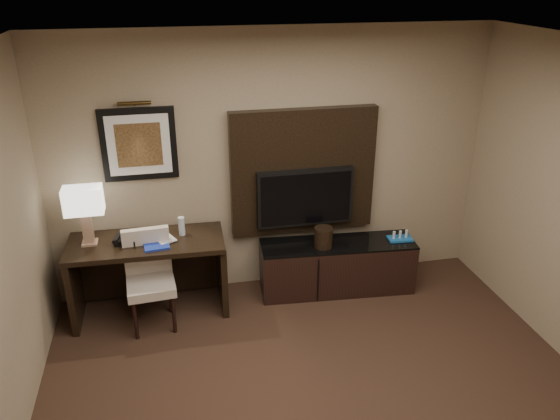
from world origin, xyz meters
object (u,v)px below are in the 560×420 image
object	(u,v)px
desk_phone	(127,238)
water_bottle	(182,226)
table_lamp	(86,218)
credenza	(337,266)
desk_chair	(151,284)
tv	(305,197)
ice_bucket	(323,237)
minibar_tray	(400,236)
desk	(150,277)

from	to	relation	value
desk_phone	water_bottle	distance (m)	0.53
table_lamp	credenza	bearing A→B (deg)	-1.27
credenza	table_lamp	distance (m)	2.57
desk_chair	table_lamp	xyz separation A→B (m)	(-0.53, 0.31, 0.60)
tv	water_bottle	world-z (taller)	tv
credenza	ice_bucket	bearing A→B (deg)	-162.63
tv	ice_bucket	distance (m)	0.45
credenza	minibar_tray	bearing A→B (deg)	-0.61
desk_chair	table_lamp	world-z (taller)	table_lamp
desk	water_bottle	size ratio (longest dim) A/B	7.90
ice_bucket	table_lamp	bearing A→B (deg)	177.63
desk_chair	minibar_tray	xyz separation A→B (m)	(2.58, 0.19, 0.14)
credenza	water_bottle	distance (m)	1.70
credenza	water_bottle	xyz separation A→B (m)	(-1.58, 0.05, 0.61)
desk	credenza	bearing A→B (deg)	1.97
desk_phone	ice_bucket	xyz separation A→B (m)	(1.93, -0.04, -0.18)
desk_chair	tv	bearing A→B (deg)	11.51
table_lamp	desk_phone	distance (m)	0.41
table_lamp	desk_phone	world-z (taller)	table_lamp
credenza	desk_chair	bearing A→B (deg)	-168.06
tv	desk_chair	size ratio (longest dim) A/B	1.09
credenza	desk_phone	distance (m)	2.18
desk_chair	water_bottle	xyz separation A→B (m)	(0.33, 0.31, 0.43)
tv	desk_phone	size ratio (longest dim) A/B	4.96
desk	ice_bucket	xyz separation A→B (m)	(1.76, -0.04, 0.26)
desk_phone	minibar_tray	bearing A→B (deg)	11.13
ice_bucket	minibar_tray	xyz separation A→B (m)	(0.84, -0.02, -0.06)
desk	table_lamp	distance (m)	0.84
desk_chair	desk_phone	distance (m)	0.50
ice_bucket	desk_chair	bearing A→B (deg)	-173.08
desk_phone	ice_bucket	distance (m)	1.94
desk_phone	water_bottle	bearing A→B (deg)	17.90
credenza	desk_phone	world-z (taller)	desk_phone
tv	minibar_tray	world-z (taller)	tv
desk	minibar_tray	size ratio (longest dim) A/B	5.91
minibar_tray	table_lamp	bearing A→B (deg)	177.92
credenza	tv	xyz separation A→B (m)	(-0.31, 0.19, 0.74)
ice_bucket	desk_phone	bearing A→B (deg)	178.67
ice_bucket	minibar_tray	bearing A→B (deg)	-1.30
desk	tv	size ratio (longest dim) A/B	1.48
table_lamp	ice_bucket	bearing A→B (deg)	-2.37
water_bottle	desk_chair	bearing A→B (deg)	-137.36
water_bottle	ice_bucket	world-z (taller)	water_bottle
desk	water_bottle	world-z (taller)	water_bottle
credenza	tv	distance (m)	0.83
desk_chair	table_lamp	distance (m)	0.86
minibar_tray	desk_phone	bearing A→B (deg)	178.68
desk	credenza	xyz separation A→B (m)	(1.93, -0.00, -0.12)
table_lamp	desk	bearing A→B (deg)	-6.02
credenza	desk_chair	world-z (taller)	desk_chair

